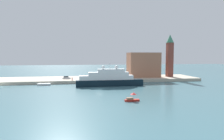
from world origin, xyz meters
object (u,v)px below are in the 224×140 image
Objects in this scene: large_yacht at (109,79)px; small_motorboat at (132,98)px; parked_car at (66,78)px; mooring_bollard at (95,79)px; work_barge at (44,84)px; harbor_building at (143,65)px; person_figure at (72,79)px; bell_tower at (170,54)px.

large_yacht reaches higher than small_motorboat.
parked_car is 6.50× the size of mooring_bollard.
harbor_building reaches higher than work_barge.
small_motorboat is 1.09× the size of parked_car.
large_yacht is 29.17m from work_barge.
large_yacht is at bearing -43.30° from parked_car.
person_figure reaches higher than mooring_bollard.
work_barge is 9.27× the size of mooring_bollard.
large_yacht is 31.26m from harbor_building.
harbor_building is 16.06m from bell_tower.
large_yacht reaches higher than mooring_bollard.
bell_tower reaches higher than harbor_building.
mooring_bollard is (11.03, -0.19, -0.44)m from person_figure.
person_figure is (-16.09, 11.22, -0.87)m from large_yacht.
mooring_bollard is at bearing 114.65° from large_yacht.
large_yacht is 19.64m from person_figure.
large_yacht is at bearing -34.88° from person_figure.
parked_car reaches higher than work_barge.
large_yacht is 1.25× the size of bell_tower.
mooring_bollard reaches higher than work_barge.
work_barge is 53.34m from harbor_building.
harbor_building reaches higher than mooring_bollard.
work_barge is 0.24× the size of bell_tower.
mooring_bollard is at bearing 100.55° from small_motorboat.
small_motorboat is at bearing -125.18° from bell_tower.
large_yacht is 1.73× the size of harbor_building.
large_yacht is at bearing -65.35° from mooring_bollard.
small_motorboat is at bearing -49.68° from work_barge.
harbor_building is 30.02m from mooring_bollard.
bell_tower is (37.26, 19.68, 11.21)m from large_yacht.
harbor_building reaches higher than small_motorboat.
large_yacht is at bearing -13.24° from work_barge.
parked_car is (9.09, 11.42, 1.60)m from work_barge.
harbor_building is (50.75, 14.46, 7.72)m from work_barge.
large_yacht reaches higher than parked_car.
person_figure is at bearing -170.99° from bell_tower.
large_yacht is 29.79m from small_motorboat.
person_figure is at bearing 145.12° from large_yacht.
work_barge is (-28.28, 6.66, -2.62)m from large_yacht.
harbor_building is 27.76× the size of mooring_bollard.
person_figure is (-53.35, -8.46, -12.08)m from bell_tower.
parked_car is at bearing 114.25° from person_figure.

